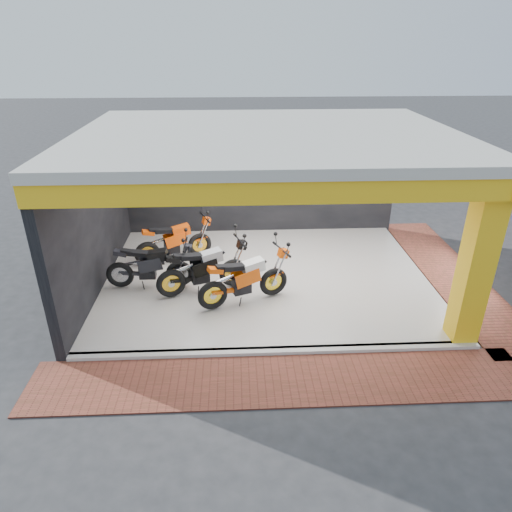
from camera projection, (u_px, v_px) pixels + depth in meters
The scene contains 15 objects.
ground at pixel (272, 324), 9.81m from camera, with size 80.00×80.00×0.00m, color #2D2D30.
showroom_floor at pixel (266, 277), 11.59m from camera, with size 8.00×6.00×0.10m, color silver.
showroom_ceiling at pixel (268, 136), 10.04m from camera, with size 8.40×6.40×0.20m, color beige.
back_wall at pixel (260, 178), 13.63m from camera, with size 8.20×0.20×3.50m, color black.
left_wall at pixel (92, 217), 10.67m from camera, with size 0.20×6.20×3.50m, color black.
corner_column at pixel (477, 263), 8.54m from camera, with size 0.50×0.50×3.50m, color yellow.
header_beam_front at pixel (281, 190), 7.47m from camera, with size 8.40×0.30×0.40m, color yellow.
header_beam_right at pixel (443, 147), 10.34m from camera, with size 0.30×6.40×0.40m, color yellow.
floor_kerb at pixel (277, 351), 8.87m from camera, with size 8.00×0.20×0.10m, color silver.
paver_front at pixel (281, 380), 8.19m from camera, with size 9.00×1.40×0.03m, color brown.
paver_right at pixel (451, 274), 11.81m from camera, with size 1.40×7.00×0.03m, color brown.
moto_hero at pixel (274, 269), 10.38m from camera, with size 2.28×0.85×1.40m, color #E75109, non-canonical shape.
moto_row_a at pixel (233, 260), 10.78m from camera, with size 2.30×0.85×1.41m, color black, non-canonical shape.
moto_row_b at pixel (179, 262), 10.78m from camera, with size 2.18×0.81×1.34m, color black, non-canonical shape.
moto_row_c at pixel (199, 234), 12.28m from camera, with size 2.20×0.81×1.34m, color #F74E0A, non-canonical shape.
Camera 1 is at (-0.75, -8.17, 5.59)m, focal length 32.00 mm.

